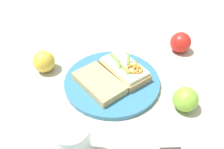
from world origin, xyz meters
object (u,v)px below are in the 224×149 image
(plate, at_px, (112,81))
(apple_0, at_px, (181,42))
(bread_slice_side, at_px, (99,83))
(apple_2, at_px, (185,99))
(sandwich, at_px, (125,69))
(drinking_glass, at_px, (74,145))
(apple_1, at_px, (44,61))

(plate, relative_size, apple_0, 3.96)
(bread_slice_side, height_order, apple_2, apple_2)
(sandwich, height_order, drinking_glass, drinking_glass)
(sandwich, relative_size, apple_0, 2.33)
(sandwich, distance_m, bread_slice_side, 0.10)
(bread_slice_side, relative_size, apple_1, 2.18)
(plate, relative_size, sandwich, 1.70)
(bread_slice_side, relative_size, drinking_glass, 1.29)
(apple_2, bearing_deg, sandwich, -64.74)
(bread_slice_side, bearing_deg, plate, 86.80)
(plate, xyz_separation_m, apple_0, (-0.31, -0.05, 0.03))
(plate, distance_m, sandwich, 0.06)
(apple_1, height_order, drinking_glass, drinking_glass)
(apple_1, relative_size, drinking_glass, 0.59)
(apple_1, relative_size, apple_2, 1.05)
(plate, relative_size, bread_slice_side, 1.88)
(plate, xyz_separation_m, apple_1, (0.18, -0.16, 0.03))
(bread_slice_side, bearing_deg, apple_1, -155.83)
(apple_0, distance_m, apple_2, 0.28)
(sandwich, height_order, bread_slice_side, sandwich)
(sandwich, xyz_separation_m, apple_1, (0.22, -0.15, 0.00))
(apple_0, bearing_deg, apple_1, -12.76)
(bread_slice_side, height_order, apple_0, apple_0)
(sandwich, distance_m, apple_1, 0.27)
(plate, bearing_deg, bread_slice_side, 10.31)
(plate, height_order, apple_1, apple_1)
(apple_1, xyz_separation_m, apple_2, (-0.31, 0.34, -0.00))
(apple_2, distance_m, drinking_glass, 0.33)
(plate, distance_m, apple_1, 0.24)
(bread_slice_side, height_order, apple_1, apple_1)
(apple_1, bearing_deg, bread_slice_side, 127.69)
(bread_slice_side, relative_size, apple_2, 2.29)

